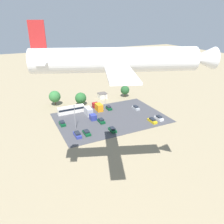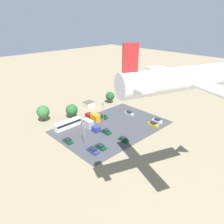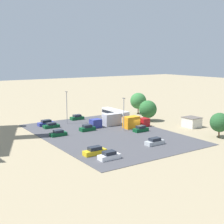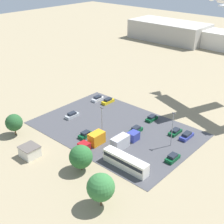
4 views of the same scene
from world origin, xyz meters
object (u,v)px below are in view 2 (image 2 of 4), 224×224
(airplane, at_px, (201,77))
(parked_car_0, at_px, (104,117))
(parked_car_5, at_px, (153,124))
(parked_car_8, at_px, (157,121))
(parked_truck_0, at_px, (90,125))
(parked_car_6, at_px, (101,147))
(parked_car_7, at_px, (129,113))
(parked_truck_1, at_px, (93,117))
(parked_car_2, at_px, (93,150))
(bus, at_px, (68,124))
(parked_car_4, at_px, (106,132))
(parked_car_3, at_px, (124,139))
(parked_car_1, at_px, (68,141))
(shed_building, at_px, (89,104))

(airplane, bearing_deg, parked_car_0, 178.76)
(parked_car_5, height_order, parked_car_8, parked_car_5)
(parked_car_5, distance_m, parked_truck_0, 26.52)
(parked_truck_0, bearing_deg, parked_car_0, -161.81)
(parked_car_6, relative_size, parked_car_7, 0.97)
(parked_truck_1, xyz_separation_m, airplane, (15.53, 51.81, 30.72))
(parked_car_2, height_order, parked_car_8, parked_car_2)
(parked_car_0, xyz_separation_m, parked_truck_0, (10.62, 3.49, 0.87))
(bus, xyz_separation_m, parked_car_4, (-8.26, 14.52, -1.02))
(parked_car_4, xyz_separation_m, airplane, (11.61, 38.97, 31.50))
(parked_car_8, bearing_deg, parked_car_4, -19.46)
(parked_car_0, height_order, parked_car_3, parked_car_0)
(parked_car_6, distance_m, parked_car_7, 31.14)
(airplane, bearing_deg, parked_car_5, 155.52)
(parked_car_1, relative_size, parked_car_4, 1.02)
(shed_building, relative_size, parked_car_7, 0.97)
(parked_car_4, height_order, airplane, airplane)
(bus, bearing_deg, airplane, -3.58)
(parked_car_0, xyz_separation_m, parked_car_3, (7.76, 19.78, -0.04))
(parked_car_3, xyz_separation_m, parked_truck_1, (-3.10, -21.48, 0.85))
(parked_car_3, xyz_separation_m, parked_car_5, (-17.89, 0.21, 0.07))
(bus, relative_size, parked_car_7, 2.64)
(parked_car_3, xyz_separation_m, parked_car_7, (-19.13, -14.53, 0.03))
(bus, height_order, parked_car_0, bus)
(parked_car_6, relative_size, parked_truck_0, 0.46)
(parked_car_1, distance_m, parked_car_7, 34.72)
(bus, height_order, airplane, airplane)
(bus, relative_size, parked_car_4, 2.94)
(parked_car_0, height_order, parked_car_4, parked_car_4)
(shed_building, height_order, parked_car_2, shed_building)
(bus, xyz_separation_m, parked_truck_0, (-6.22, 6.87, -0.18))
(parked_car_0, height_order, parked_car_5, parked_car_5)
(parked_car_5, bearing_deg, parked_car_1, 158.03)
(shed_building, bearing_deg, parked_truck_0, 53.08)
(parked_car_7, xyz_separation_m, parked_truck_0, (21.98, -1.76, 0.88))
(parked_car_2, distance_m, parked_car_8, 34.82)
(shed_building, distance_m, parked_car_2, 40.96)
(bus, bearing_deg, parked_car_0, 78.65)
(parked_car_2, relative_size, parked_car_4, 1.17)
(parked_car_0, xyz_separation_m, parked_car_7, (-11.36, 5.25, -0.01))
(parked_car_3, height_order, parked_car_5, parked_car_5)
(shed_building, relative_size, parked_car_6, 1.00)
(shed_building, distance_m, parked_car_6, 38.96)
(parked_car_3, xyz_separation_m, parked_car_4, (0.82, -8.64, 0.06))
(airplane, bearing_deg, parked_truck_0, -170.90)
(parked_car_3, bearing_deg, airplane, -112.28)
(parked_car_0, height_order, parked_truck_0, parked_truck_0)
(parked_car_6, bearing_deg, shed_building, -122.14)
(parked_car_4, distance_m, parked_car_8, 24.06)
(bus, bearing_deg, shed_building, 120.40)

